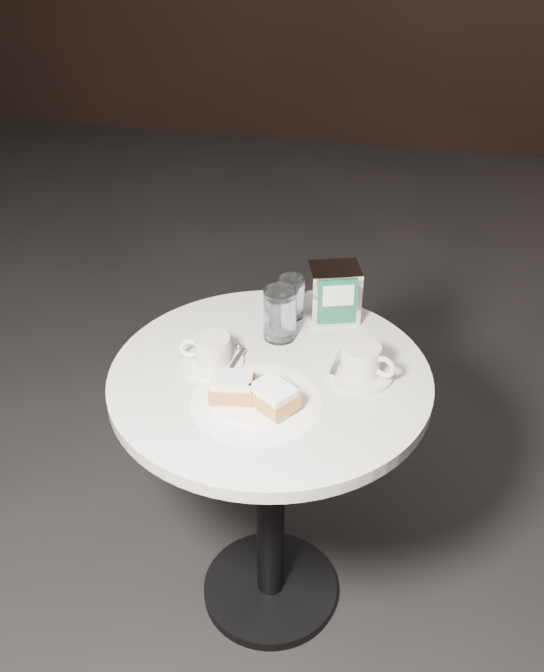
{
  "coord_description": "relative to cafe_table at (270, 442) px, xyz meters",
  "views": [
    {
      "loc": [
        0.27,
        -1.26,
        1.72
      ],
      "look_at": [
        0.0,
        0.02,
        0.83
      ],
      "focal_mm": 40.0,
      "sensor_mm": 36.0,
      "label": 1
    }
  ],
  "objects": [
    {
      "name": "cafe_table",
      "position": [
        0.0,
        0.0,
        0.0
      ],
      "size": [
        0.7,
        0.7,
        0.74
      ],
      "color": "black",
      "rests_on": "ground"
    },
    {
      "name": "ground",
      "position": [
        0.0,
        0.0,
        -0.55
      ],
      "size": [
        7.0,
        7.0,
        0.0
      ],
      "primitive_type": "plane",
      "color": "black",
      "rests_on": "ground"
    },
    {
      "name": "coffee_cup_right",
      "position": [
        0.19,
        0.03,
        0.23
      ],
      "size": [
        0.19,
        0.19,
        0.08
      ],
      "rotation": [
        0.0,
        0.0,
        -0.34
      ],
      "color": "beige",
      "rests_on": "cafe_table"
    },
    {
      "name": "coffee_cup_left",
      "position": [
        -0.13,
        0.01,
        0.23
      ],
      "size": [
        0.15,
        0.15,
        0.07
      ],
      "rotation": [
        0.0,
        0.0,
        0.14
      ],
      "color": "white",
      "rests_on": "cafe_table"
    },
    {
      "name": "napkin_dispenser",
      "position": [
        0.1,
        0.25,
        0.27
      ],
      "size": [
        0.14,
        0.12,
        0.13
      ],
      "rotation": [
        0.0,
        0.0,
        0.31
      ],
      "color": "white",
      "rests_on": "cafe_table"
    },
    {
      "name": "sugar_spill",
      "position": [
        -0.01,
        -0.1,
        0.2
      ],
      "size": [
        0.28,
        0.28,
        0.0
      ],
      "primitive_type": "cylinder",
      "rotation": [
        0.0,
        0.0,
        0.02
      ],
      "color": "white",
      "rests_on": "cafe_table"
    },
    {
      "name": "water_glass_left",
      "position": [
        -0.01,
        0.14,
        0.26
      ],
      "size": [
        0.09,
        0.09,
        0.12
      ],
      "rotation": [
        0.0,
        0.0,
        -0.2
      ],
      "color": "white",
      "rests_on": "cafe_table"
    },
    {
      "name": "water_glass_right",
      "position": [
        0.0,
        0.24,
        0.25
      ],
      "size": [
        0.07,
        0.07,
        0.1
      ],
      "rotation": [
        0.0,
        0.0,
        -0.1
      ],
      "color": "white",
      "rests_on": "cafe_table"
    },
    {
      "name": "beignet_plate",
      "position": [
        -0.01,
        -0.1,
        0.22
      ],
      "size": [
        0.21,
        0.21,
        0.06
      ],
      "rotation": [
        0.0,
        0.0,
        -0.18
      ],
      "color": "white",
      "rests_on": "cafe_table"
    }
  ]
}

